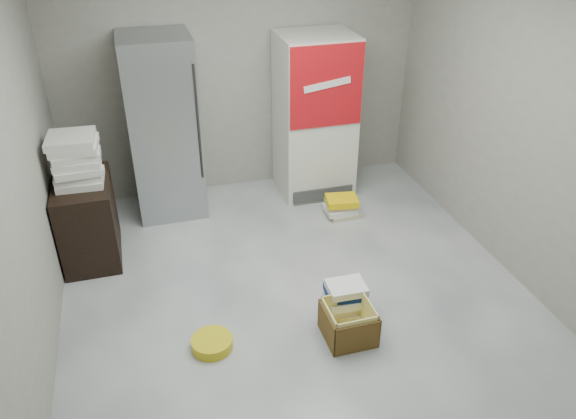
% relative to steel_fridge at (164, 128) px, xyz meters
% --- Properties ---
extents(ground, '(5.00, 5.00, 0.00)m').
position_rel_steel_fridge_xyz_m(ground, '(0.90, -2.13, -0.95)').
color(ground, silver).
rests_on(ground, ground).
extents(room_shell, '(4.04, 5.04, 2.82)m').
position_rel_steel_fridge_xyz_m(room_shell, '(0.90, -2.13, 0.85)').
color(room_shell, '#9B968C').
rests_on(room_shell, ground).
extents(steel_fridge, '(0.70, 0.72, 1.90)m').
position_rel_steel_fridge_xyz_m(steel_fridge, '(0.00, 0.00, 0.00)').
color(steel_fridge, '#AAADB2').
rests_on(steel_fridge, ground).
extents(coke_cooler, '(0.80, 0.73, 1.80)m').
position_rel_steel_fridge_xyz_m(coke_cooler, '(1.65, -0.01, -0.05)').
color(coke_cooler, silver).
rests_on(coke_cooler, ground).
extents(wood_shelf, '(0.50, 0.80, 0.80)m').
position_rel_steel_fridge_xyz_m(wood_shelf, '(-0.83, -0.73, -0.55)').
color(wood_shelf, black).
rests_on(wood_shelf, ground).
extents(supply_box_stack, '(0.44, 0.45, 0.45)m').
position_rel_steel_fridge_xyz_m(supply_box_stack, '(-0.82, -0.73, 0.08)').
color(supply_box_stack, silver).
rests_on(supply_box_stack, wood_shelf).
extents(phonebook_stack_main, '(0.37, 0.34, 0.32)m').
position_rel_steel_fridge_xyz_m(phonebook_stack_main, '(1.20, -2.21, -0.79)').
color(phonebook_stack_main, tan).
rests_on(phonebook_stack_main, ground).
extents(phonebook_stack_side, '(0.38, 0.34, 0.22)m').
position_rel_steel_fridge_xyz_m(phonebook_stack_side, '(1.75, -0.68, -0.84)').
color(phonebook_stack_side, '#C8B891').
rests_on(phonebook_stack_side, ground).
extents(cardboard_box, '(0.38, 0.38, 0.31)m').
position_rel_steel_fridge_xyz_m(cardboard_box, '(1.13, -2.47, -0.82)').
color(cardboard_box, yellow).
rests_on(cardboard_box, ground).
extents(bucket_lid, '(0.35, 0.35, 0.09)m').
position_rel_steel_fridge_xyz_m(bucket_lid, '(0.06, -2.30, -0.91)').
color(bucket_lid, gold).
rests_on(bucket_lid, ground).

